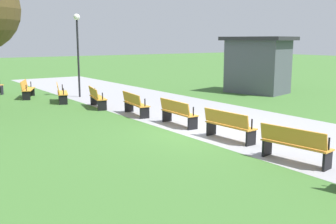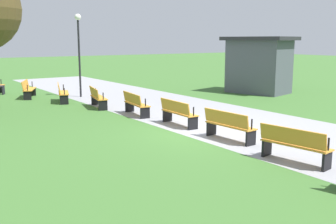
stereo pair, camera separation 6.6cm
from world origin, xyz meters
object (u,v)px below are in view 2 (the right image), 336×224
(bench_7, at_px, (294,144))
(kiosk, at_px, (259,64))
(bench_5, at_px, (178,112))
(bench_6, at_px, (229,125))
(bench_2, at_px, (62,92))
(lamp_post, at_px, (79,40))
(bench_1, at_px, (28,89))
(bench_3, at_px, (97,97))
(bench_4, at_px, (135,103))

(bench_7, height_order, kiosk, kiosk)
(bench_5, relative_size, bench_6, 1.00)
(bench_5, xyz_separation_m, bench_6, (2.52, 0.00, 0.00))
(bench_2, height_order, lamp_post, lamp_post)
(bench_1, height_order, bench_7, same)
(bench_1, height_order, bench_3, same)
(kiosk, bearing_deg, bench_4, -91.56)
(bench_1, bearing_deg, bench_5, 37.60)
(bench_5, bearing_deg, bench_2, -166.60)
(bench_1, relative_size, bench_7, 1.00)
(bench_2, distance_m, kiosk, 10.68)
(bench_2, xyz_separation_m, bench_5, (7.41, 1.40, 0.00))
(bench_3, distance_m, bench_6, 7.54)
(lamp_post, height_order, kiosk, lamp_post)
(bench_6, bearing_deg, bench_3, -177.34)
(bench_3, distance_m, bench_4, 2.52)
(bench_1, xyz_separation_m, kiosk, (5.27, 11.13, 1.11))
(bench_4, distance_m, lamp_post, 6.52)
(bench_7, height_order, lamp_post, lamp_post)
(bench_4, bearing_deg, bench_7, 8.07)
(bench_1, relative_size, bench_3, 0.99)
(bench_7, bearing_deg, bench_6, 166.57)
(bench_6, distance_m, bench_7, 2.52)
(bench_2, bearing_deg, kiosk, 92.83)
(bench_5, bearing_deg, bench_6, 2.69)
(bench_5, distance_m, bench_7, 5.04)
(bench_3, distance_m, bench_7, 10.03)
(bench_4, xyz_separation_m, bench_5, (2.51, 0.24, 0.00))
(bench_4, xyz_separation_m, kiosk, (-1.97, 9.04, 1.11))
(bench_1, bearing_deg, lamp_post, 86.97)
(bench_6, height_order, lamp_post, lamp_post)
(bench_1, xyz_separation_m, bench_2, (2.35, 0.92, 0.00))
(bench_1, xyz_separation_m, bench_4, (7.24, 2.09, 0.00))
(bench_6, xyz_separation_m, kiosk, (-7.00, 8.81, 1.11))
(bench_1, distance_m, bench_6, 12.49)
(bench_4, height_order, bench_5, same)
(bench_6, relative_size, bench_7, 0.98)
(bench_2, xyz_separation_m, bench_4, (4.90, 1.17, 0.00))
(bench_7, bearing_deg, bench_1, 179.96)
(lamp_post, bearing_deg, bench_1, -117.24)
(bench_4, relative_size, bench_6, 1.02)
(bench_7, bearing_deg, bench_5, 169.25)
(bench_4, height_order, bench_6, same)
(bench_6, xyz_separation_m, bench_7, (2.51, -0.24, 0.00))
(bench_2, distance_m, bench_7, 12.49)
(bench_4, bearing_deg, kiosk, 110.37)
(bench_6, distance_m, kiosk, 11.31)
(bench_2, distance_m, bench_6, 10.03)
(bench_7, bearing_deg, kiosk, 128.38)
(bench_7, xyz_separation_m, lamp_post, (-13.59, 0.24, 2.44))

